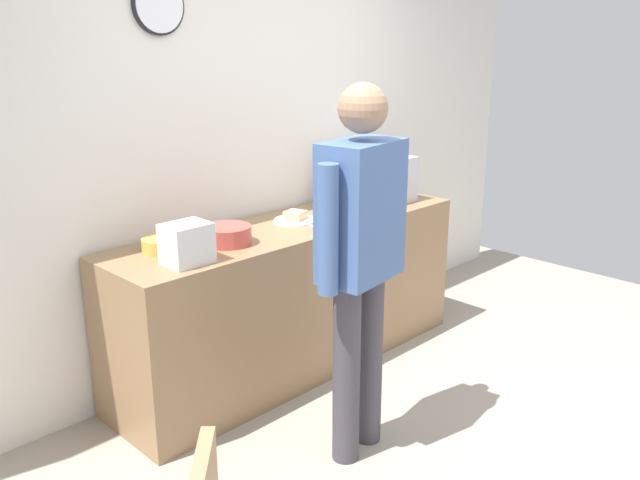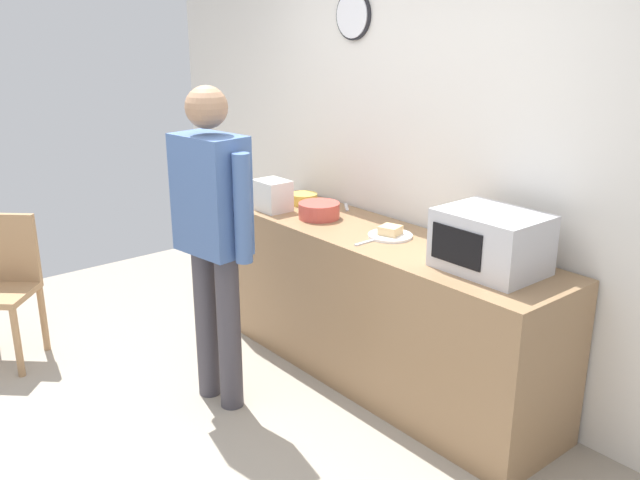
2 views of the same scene
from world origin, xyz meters
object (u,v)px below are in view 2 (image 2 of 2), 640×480
Objects in this scene: sandwich_plate at (390,234)px; person_standing at (212,226)px; toaster at (273,195)px; salad_bowl at (304,199)px; wooden_chair at (3,281)px; cereal_bowl at (319,210)px; microwave at (491,241)px; fork_utensil at (366,242)px; spoon_utensil at (346,207)px.

sandwich_plate is 1.01m from person_standing.
toaster is (-0.89, -0.18, 0.08)m from sandwich_plate.
sandwich_plate is 1.39× the size of salad_bowl.
person_standing reaches higher than wooden_chair.
sandwich_plate is at bearing -4.45° from salad_bowl.
wooden_chair is at bearing -136.43° from sandwich_plate.
person_standing is (0.12, -0.84, 0.09)m from cereal_bowl.
microwave is 1.45m from person_standing.
toaster is at bearing -173.67° from microwave.
toaster is 0.89m from fork_utensil.
cereal_bowl is 1.52× the size of fork_utensil.
wooden_chair is (-1.75, -1.49, -0.39)m from fork_utensil.
spoon_utensil is (-1.33, 0.24, -0.15)m from microwave.
spoon_utensil is at bearing 57.65° from toaster.
fork_utensil is (-0.71, -0.17, -0.15)m from microwave.
cereal_bowl is at bearing 168.49° from fork_utensil.
salad_bowl is 0.71× the size of cereal_bowl.
fork_utensil is (-0.01, -0.18, -0.02)m from sandwich_plate.
person_standing reaches higher than toaster.
microwave reaches higher than wooden_chair.
spoon_utensil is (-0.07, 0.30, -0.05)m from cereal_bowl.
cereal_bowl is at bearing -173.07° from sandwich_plate.
wooden_chair is at bearing -126.76° from cereal_bowl.
microwave is 0.53× the size of wooden_chair.
cereal_bowl reaches higher than salad_bowl.
microwave is at bearing 6.33° from toaster.
toaster is 0.23× the size of wooden_chair.
sandwich_plate is 0.14× the size of person_standing.
person_standing is at bearing -57.89° from toaster.
salad_bowl is 0.20× the size of wooden_chair.
cereal_bowl is at bearing 98.06° from person_standing.
fork_utensil is (0.88, -0.25, -0.03)m from salad_bowl.
person_standing is 1.90× the size of wooden_chair.
cereal_bowl is at bearing 19.22° from toaster.
microwave is at bearing 2.74° from cereal_bowl.
person_standing reaches higher than cereal_bowl.
microwave is 2.94× the size of spoon_utensil.
microwave is at bearing 38.23° from person_standing.
microwave is 2.27× the size of toaster.
person_standing is 1.62m from wooden_chair.
sandwich_plate is 0.89m from salad_bowl.
microwave reaches higher than spoon_utensil.
sandwich_plate is at bearing 11.66° from toaster.
cereal_bowl is 0.36m from toaster.
microwave is 1.36m from spoon_utensil.
wooden_chair is (-1.32, -0.77, -0.53)m from person_standing.
fork_utensil and spoon_utensil have the same top height.
wooden_chair is (-1.13, -1.90, -0.39)m from spoon_utensil.
wooden_chair is at bearing -116.55° from salad_bowl.
toaster is 0.50m from spoon_utensil.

